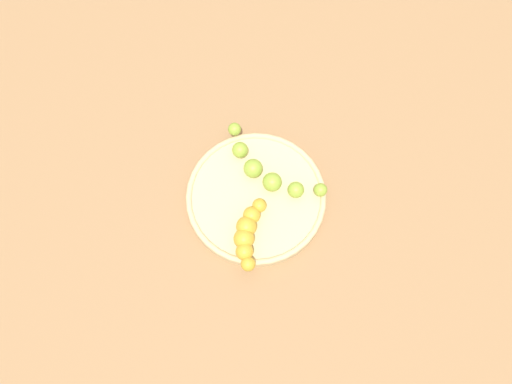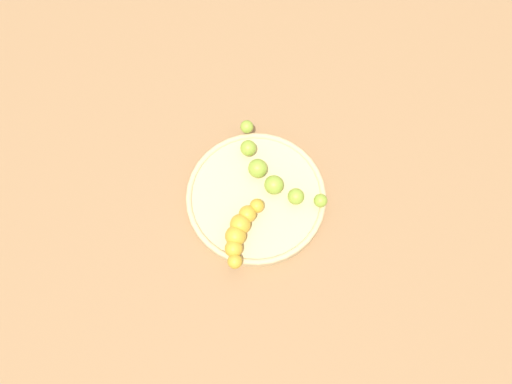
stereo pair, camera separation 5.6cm
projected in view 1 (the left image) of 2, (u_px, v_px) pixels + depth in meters
name	position (u px, v px, depth m)	size (l,w,h in m)	color
ground_plane	(256.00, 200.00, 0.93)	(2.40, 2.40, 0.00)	#936D47
fruit_bowl	(256.00, 197.00, 0.92)	(0.24, 0.24, 0.02)	#D1B784
banana_green	(267.00, 171.00, 0.91)	(0.10, 0.20, 0.03)	#8CAD38
banana_spotted	(248.00, 233.00, 0.87)	(0.09, 0.09, 0.03)	gold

